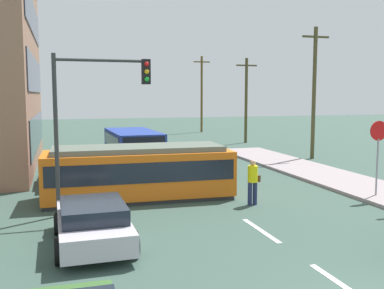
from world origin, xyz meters
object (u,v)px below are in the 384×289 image
at_px(pedestrian_crossing, 253,179).
at_px(utility_pole_far, 246,99).
at_px(streetcar_tram, 139,171).
at_px(traffic_light_mast, 94,103).
at_px(city_bus, 133,145).
at_px(utility_pole_mid, 314,91).
at_px(utility_pole_distant, 202,93).
at_px(parked_sedan_mid, 93,222).
at_px(stop_sign, 378,142).
at_px(parked_sedan_far, 67,169).

distance_m(pedestrian_crossing, utility_pole_far, 21.43).
distance_m(streetcar_tram, traffic_light_mast, 3.69).
bearing_deg(city_bus, utility_pole_mid, -5.89).
distance_m(city_bus, utility_pole_far, 14.13).
xyz_separation_m(traffic_light_mast, utility_pole_mid, (14.09, 9.37, 0.51)).
distance_m(streetcar_tram, utility_pole_distant, 31.15).
height_order(traffic_light_mast, utility_pole_distant, utility_pole_distant).
bearing_deg(parked_sedan_mid, utility_pole_distant, 67.58).
height_order(city_bus, utility_pole_distant, utility_pole_distant).
height_order(streetcar_tram, stop_sign, stop_sign).
xyz_separation_m(city_bus, utility_pole_far, (10.86, 8.67, 2.58)).
distance_m(city_bus, stop_sign, 13.74).
xyz_separation_m(city_bus, utility_pole_distant, (10.60, 19.96, 3.12)).
xyz_separation_m(pedestrian_crossing, utility_pole_mid, (8.52, 9.78, 3.31)).
height_order(traffic_light_mast, utility_pole_mid, utility_pole_mid).
xyz_separation_m(streetcar_tram, utility_pole_mid, (12.32, 7.55, 3.19)).
bearing_deg(parked_sedan_far, stop_sign, -30.06).
bearing_deg(utility_pole_mid, city_bus, 174.11).
relative_size(streetcar_tram, utility_pole_far, 1.03).
distance_m(pedestrian_crossing, utility_pole_distant, 32.07).
xyz_separation_m(city_bus, parked_sedan_far, (-3.82, -4.74, -0.48)).
bearing_deg(utility_pole_far, pedestrian_crossing, -112.80).
bearing_deg(utility_pole_far, parked_sedan_far, -137.59).
bearing_deg(stop_sign, utility_pole_distant, 84.59).
distance_m(parked_sedan_far, traffic_light_mast, 6.62).
height_order(utility_pole_mid, utility_pole_distant, utility_pole_mid).
height_order(parked_sedan_far, utility_pole_distant, utility_pole_distant).
distance_m(city_bus, parked_sedan_mid, 14.10).
relative_size(pedestrian_crossing, traffic_light_mast, 0.31).
bearing_deg(utility_pole_mid, pedestrian_crossing, -131.07).
bearing_deg(parked_sedan_far, pedestrian_crossing, -43.86).
relative_size(parked_sedan_mid, utility_pole_distant, 0.50).
bearing_deg(traffic_light_mast, streetcar_tram, 45.82).
xyz_separation_m(pedestrian_crossing, parked_sedan_mid, (-5.91, -2.77, -0.32)).
distance_m(parked_sedan_mid, stop_sign, 11.28).
relative_size(parked_sedan_far, traffic_light_mast, 0.82).
xyz_separation_m(utility_pole_far, utility_pole_distant, (-0.26, 11.29, 0.54)).
bearing_deg(streetcar_tram, parked_sedan_mid, -112.84).
bearing_deg(traffic_light_mast, utility_pole_far, 54.26).
distance_m(city_bus, traffic_light_mast, 11.23).
xyz_separation_m(city_bus, traffic_light_mast, (-2.94, -10.52, 2.64)).
bearing_deg(parked_sedan_far, parked_sedan_mid, -86.60).
relative_size(pedestrian_crossing, utility_pole_far, 0.24).
xyz_separation_m(parked_sedan_mid, utility_pole_mid, (14.43, 12.55, 3.63)).
relative_size(stop_sign, utility_pole_mid, 0.35).
bearing_deg(utility_pole_mid, utility_pole_far, 91.66).
bearing_deg(utility_pole_distant, stop_sign, -95.41).
bearing_deg(parked_sedan_mid, traffic_light_mast, 83.87).
xyz_separation_m(city_bus, pedestrian_crossing, (2.62, -10.93, -0.16)).
relative_size(city_bus, utility_pole_distant, 0.73).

